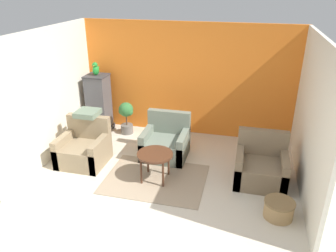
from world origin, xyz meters
TOP-DOWN VIEW (x-y plane):
  - ground_plane at (0.00, 0.00)m, footprint 20.00×20.00m
  - wall_back_accent at (0.00, 3.29)m, footprint 4.63×0.06m
  - wall_left at (-2.28, 1.63)m, footprint 0.06×3.26m
  - wall_right at (2.28, 1.63)m, footprint 0.06×3.26m
  - area_rug at (-0.12, 1.22)m, footprint 1.71×1.32m
  - coffee_table at (-0.12, 1.22)m, footprint 0.61×0.61m
  - armchair_left at (-1.58, 1.46)m, footprint 0.84×0.78m
  - armchair_right at (1.62, 1.60)m, footprint 0.84×0.78m
  - armchair_middle at (-0.16, 2.07)m, footprint 0.84×0.78m
  - birdcage at (-1.91, 2.89)m, footprint 0.49×0.49m
  - parrot at (-1.91, 2.89)m, footprint 0.13×0.24m
  - potted_plant at (-1.26, 2.87)m, footprint 0.35×0.32m
  - wicker_basket at (1.88, 0.70)m, footprint 0.44×0.44m
  - throw_pillow at (-1.58, 1.74)m, footprint 0.41×0.41m

SIDE VIEW (x-z plane):
  - ground_plane at x=0.00m, z-range 0.00..0.00m
  - area_rug at x=-0.12m, z-range 0.00..0.01m
  - wicker_basket at x=1.88m, z-range 0.01..0.28m
  - armchair_left at x=-1.58m, z-range -0.15..0.69m
  - armchair_right at x=1.62m, z-range -0.15..0.69m
  - armchair_middle at x=-0.16m, z-range -0.15..0.69m
  - potted_plant at x=-1.26m, z-range 0.08..0.80m
  - coffee_table at x=-0.12m, z-range 0.20..0.71m
  - birdcage at x=-1.91m, z-range -0.01..1.28m
  - throw_pillow at x=-1.58m, z-range 0.84..0.94m
  - wall_back_accent at x=0.00m, z-range 0.00..2.41m
  - wall_left at x=-2.28m, z-range 0.00..2.41m
  - wall_right at x=2.28m, z-range 0.00..2.41m
  - parrot at x=-1.91m, z-range 1.28..1.57m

